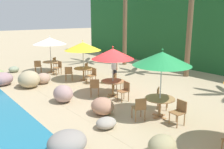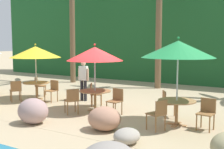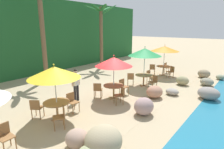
{
  "view_description": "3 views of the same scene",
  "coord_description": "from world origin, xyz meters",
  "px_view_note": "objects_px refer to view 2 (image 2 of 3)",
  "views": [
    {
      "loc": [
        8.12,
        -6.91,
        3.67
      ],
      "look_at": [
        -0.33,
        -0.19,
        1.06
      ],
      "focal_mm": 38.66,
      "sensor_mm": 36.0,
      "label": 1
    },
    {
      "loc": [
        5.35,
        -8.37,
        2.41
      ],
      "look_at": [
        0.09,
        0.28,
        1.29
      ],
      "focal_mm": 46.84,
      "sensor_mm": 36.0,
      "label": 2
    },
    {
      "loc": [
        -7.94,
        -5.97,
        3.76
      ],
      "look_at": [
        -0.43,
        -0.07,
        1.34
      ],
      "focal_mm": 30.2,
      "sensor_mm": 36.0,
      "label": 3
    }
  ],
  "objects_px": {
    "chair_green_left": "(158,113)",
    "palm_tree_nearest": "(72,7)",
    "dining_table_red": "(95,94)",
    "chair_red_seaward": "(116,100)",
    "umbrella_green": "(178,49)",
    "chair_red_inland": "(94,93)",
    "chair_yellow_left": "(16,89)",
    "chair_yellow_inland": "(39,85)",
    "umbrella_red": "(95,54)",
    "chair_green_inland": "(167,102)",
    "chair_red_left": "(72,99)",
    "dining_table_yellow": "(36,85)",
    "chair_yellow_seaward": "(53,89)",
    "waiter_in_white": "(83,77)",
    "umbrella_yellow": "(35,52)",
    "chair_green_seaward": "(207,111)",
    "palm_tree_second": "(159,7)",
    "dining_table_green": "(177,105)"
  },
  "relations": [
    {
      "from": "umbrella_red",
      "to": "chair_red_inland",
      "type": "distance_m",
      "value": 1.73
    },
    {
      "from": "palm_tree_nearest",
      "to": "palm_tree_second",
      "type": "distance_m",
      "value": 5.33
    },
    {
      "from": "chair_green_seaward",
      "to": "chair_red_inland",
      "type": "bearing_deg",
      "value": 169.17
    },
    {
      "from": "umbrella_green",
      "to": "palm_tree_nearest",
      "type": "bearing_deg",
      "value": 146.03
    },
    {
      "from": "chair_yellow_left",
      "to": "umbrella_red",
      "type": "xyz_separation_m",
      "value": [
        3.67,
        0.32,
        1.5
      ]
    },
    {
      "from": "dining_table_yellow",
      "to": "chair_yellow_left",
      "type": "relative_size",
      "value": 1.26
    },
    {
      "from": "chair_yellow_left",
      "to": "chair_green_left",
      "type": "bearing_deg",
      "value": -5.91
    },
    {
      "from": "chair_red_seaward",
      "to": "chair_red_left",
      "type": "distance_m",
      "value": 1.47
    },
    {
      "from": "chair_yellow_seaward",
      "to": "chair_red_inland",
      "type": "height_order",
      "value": "same"
    },
    {
      "from": "umbrella_yellow",
      "to": "umbrella_red",
      "type": "bearing_deg",
      "value": -7.72
    },
    {
      "from": "umbrella_red",
      "to": "dining_table_green",
      "type": "xyz_separation_m",
      "value": [
        2.99,
        -0.16,
        -1.4
      ]
    },
    {
      "from": "umbrella_yellow",
      "to": "dining_table_yellow",
      "type": "xyz_separation_m",
      "value": [
        -0.0,
        0.0,
        -1.4
      ]
    },
    {
      "from": "chair_red_seaward",
      "to": "dining_table_red",
      "type": "bearing_deg",
      "value": 179.14
    },
    {
      "from": "chair_yellow_inland",
      "to": "umbrella_red",
      "type": "height_order",
      "value": "umbrella_red"
    },
    {
      "from": "dining_table_red",
      "to": "chair_red_seaward",
      "type": "relative_size",
      "value": 1.26
    },
    {
      "from": "umbrella_yellow",
      "to": "chair_yellow_inland",
      "type": "height_order",
      "value": "umbrella_yellow"
    },
    {
      "from": "umbrella_green",
      "to": "waiter_in_white",
      "type": "height_order",
      "value": "umbrella_green"
    },
    {
      "from": "dining_table_yellow",
      "to": "umbrella_red",
      "type": "bearing_deg",
      "value": -7.72
    },
    {
      "from": "chair_yellow_seaward",
      "to": "palm_tree_nearest",
      "type": "xyz_separation_m",
      "value": [
        -3.0,
        5.02,
        4.0
      ]
    },
    {
      "from": "chair_green_inland",
      "to": "umbrella_green",
      "type": "bearing_deg",
      "value": -51.62
    },
    {
      "from": "chair_red_left",
      "to": "chair_green_inland",
      "type": "height_order",
      "value": "same"
    },
    {
      "from": "umbrella_yellow",
      "to": "dining_table_green",
      "type": "distance_m",
      "value": 6.47
    },
    {
      "from": "chair_green_inland",
      "to": "umbrella_red",
      "type": "bearing_deg",
      "value": -168.39
    },
    {
      "from": "chair_yellow_seaward",
      "to": "waiter_in_white",
      "type": "distance_m",
      "value": 1.34
    },
    {
      "from": "chair_green_seaward",
      "to": "palm_tree_second",
      "type": "xyz_separation_m",
      "value": [
        -3.99,
        6.2,
        3.68
      ]
    },
    {
      "from": "palm_tree_second",
      "to": "waiter_in_white",
      "type": "relative_size",
      "value": 3.77
    },
    {
      "from": "chair_red_left",
      "to": "umbrella_green",
      "type": "bearing_deg",
      "value": 9.61
    },
    {
      "from": "chair_yellow_inland",
      "to": "umbrella_green",
      "type": "relative_size",
      "value": 0.34
    },
    {
      "from": "chair_red_left",
      "to": "umbrella_red",
      "type": "bearing_deg",
      "value": 60.32
    },
    {
      "from": "chair_green_left",
      "to": "palm_tree_nearest",
      "type": "distance_m",
      "value": 11.21
    },
    {
      "from": "dining_table_green",
      "to": "chair_green_seaward",
      "type": "relative_size",
      "value": 1.26
    },
    {
      "from": "chair_yellow_inland",
      "to": "dining_table_red",
      "type": "height_order",
      "value": "chair_yellow_inland"
    },
    {
      "from": "chair_red_seaward",
      "to": "palm_tree_nearest",
      "type": "xyz_separation_m",
      "value": [
        -6.3,
        5.53,
        4.0
      ]
    },
    {
      "from": "chair_yellow_inland",
      "to": "chair_green_left",
      "type": "bearing_deg",
      "value": -17.61
    },
    {
      "from": "umbrella_yellow",
      "to": "palm_tree_second",
      "type": "distance_m",
      "value": 6.78
    },
    {
      "from": "chair_yellow_left",
      "to": "chair_red_left",
      "type": "relative_size",
      "value": 1.0
    },
    {
      "from": "umbrella_green",
      "to": "chair_green_inland",
      "type": "xyz_separation_m",
      "value": [
        -0.53,
        0.67,
        -1.7
      ]
    },
    {
      "from": "chair_yellow_inland",
      "to": "chair_yellow_left",
      "type": "relative_size",
      "value": 1.0
    },
    {
      "from": "palm_tree_nearest",
      "to": "chair_red_seaward",
      "type": "bearing_deg",
      "value": -41.3
    },
    {
      "from": "dining_table_green",
      "to": "chair_green_inland",
      "type": "bearing_deg",
      "value": 128.38
    },
    {
      "from": "chair_red_inland",
      "to": "chair_green_inland",
      "type": "bearing_deg",
      "value": -3.37
    },
    {
      "from": "umbrella_red",
      "to": "dining_table_green",
      "type": "distance_m",
      "value": 3.31
    },
    {
      "from": "chair_red_seaward",
      "to": "dining_table_green",
      "type": "relative_size",
      "value": 0.79
    },
    {
      "from": "chair_red_inland",
      "to": "umbrella_green",
      "type": "height_order",
      "value": "umbrella_green"
    },
    {
      "from": "chair_red_seaward",
      "to": "chair_green_seaward",
      "type": "xyz_separation_m",
      "value": [
        2.99,
        -0.14,
        0.0
      ]
    },
    {
      "from": "chair_green_left",
      "to": "waiter_in_white",
      "type": "height_order",
      "value": "waiter_in_white"
    },
    {
      "from": "umbrella_green",
      "to": "palm_tree_nearest",
      "type": "distance_m",
      "value": 10.42
    },
    {
      "from": "chair_yellow_left",
      "to": "chair_green_inland",
      "type": "bearing_deg",
      "value": 7.69
    },
    {
      "from": "umbrella_yellow",
      "to": "chair_green_inland",
      "type": "distance_m",
      "value": 5.95
    },
    {
      "from": "chair_yellow_seaward",
      "to": "waiter_in_white",
      "type": "relative_size",
      "value": 0.51
    }
  ]
}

